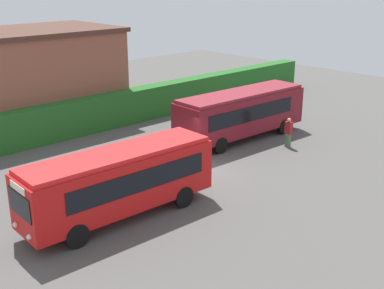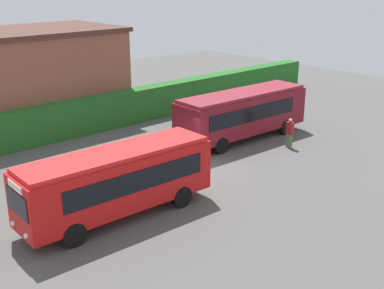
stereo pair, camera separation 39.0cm
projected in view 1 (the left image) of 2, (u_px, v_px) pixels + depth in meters
name	position (u px, v px, depth m)	size (l,w,h in m)	color
ground_plane	(193.00, 170.00, 27.13)	(64.00, 64.00, 0.00)	#514F4C
bus_red	(119.00, 180.00, 21.37)	(8.95, 2.61, 3.05)	red
bus_maroon	(241.00, 112.00, 31.74)	(9.65, 2.85, 3.10)	maroon
person_left	(288.00, 132.00, 30.50)	(0.31, 0.49, 1.84)	#4C6B47
person_center	(226.00, 109.00, 35.96)	(0.34, 0.47, 1.63)	#4C6B47
hedge_row	(92.00, 114.00, 33.56)	(44.00, 1.30, 2.34)	#246223
depot_building	(31.00, 78.00, 34.35)	(11.65, 7.58, 6.62)	brown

